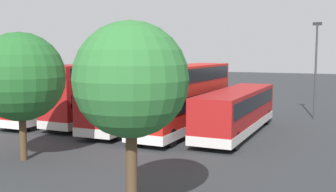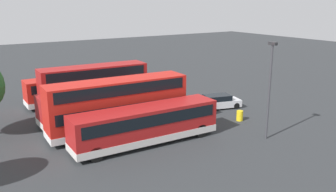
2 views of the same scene
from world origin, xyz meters
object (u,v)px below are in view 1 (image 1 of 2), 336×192
at_px(bus_double_decker_fourth, 99,91).
at_px(car_hatchback_silver, 219,102).
at_px(bus_single_deck_near_end, 237,110).
at_px(bus_single_deck_fifth, 59,100).
at_px(bus_single_deck_third, 136,105).
at_px(lamp_post_tall, 316,63).
at_px(waste_bin_yellow, 261,108).
at_px(bus_double_decker_second, 184,96).

xyz_separation_m(bus_double_decker_fourth, car_hatchback_silver, (-6.48, -10.90, -1.75)).
distance_m(bus_single_deck_near_end, bus_single_deck_fifth, 14.31).
height_order(bus_single_deck_third, bus_double_decker_fourth, bus_double_decker_fourth).
bearing_deg(lamp_post_tall, bus_single_deck_near_end, 63.39).
xyz_separation_m(bus_single_deck_near_end, lamp_post_tall, (-4.36, -8.70, 2.96)).
distance_m(bus_single_deck_fifth, car_hatchback_silver, 15.13).
distance_m(bus_single_deck_near_end, bus_single_deck_third, 7.37).
bearing_deg(lamp_post_tall, bus_double_decker_fourth, 29.30).
xyz_separation_m(bus_single_deck_near_end, car_hatchback_silver, (4.34, -11.08, -0.92)).
relative_size(bus_single_deck_near_end, bus_double_decker_fourth, 1.10).
xyz_separation_m(bus_single_deck_third, lamp_post_tall, (-11.72, -9.05, 2.96)).
relative_size(bus_double_decker_fourth, waste_bin_yellow, 11.45).
height_order(bus_single_deck_near_end, bus_double_decker_fourth, bus_double_decker_fourth).
distance_m(bus_double_decker_second, bus_double_decker_fourth, 7.36).
height_order(bus_double_decker_fourth, lamp_post_tall, lamp_post_tall).
height_order(car_hatchback_silver, lamp_post_tall, lamp_post_tall).
distance_m(bus_single_deck_fifth, waste_bin_yellow, 17.58).
height_order(bus_single_deck_near_end, bus_double_decker_second, bus_double_decker_second).
bearing_deg(bus_double_decker_second, car_hatchback_silver, -85.93).
xyz_separation_m(bus_single_deck_near_end, bus_single_deck_third, (7.36, 0.35, -0.00)).
xyz_separation_m(bus_single_deck_near_end, waste_bin_yellow, (0.16, -10.11, -1.15)).
distance_m(bus_double_decker_second, lamp_post_tall, 12.40).
bearing_deg(waste_bin_yellow, bus_single_deck_third, 55.48).
height_order(bus_double_decker_fourth, bus_single_deck_fifth, bus_double_decker_fourth).
relative_size(bus_double_decker_fourth, car_hatchback_silver, 2.28).
xyz_separation_m(bus_single_deck_near_end, bus_double_decker_second, (3.51, 0.64, 0.83)).
bearing_deg(waste_bin_yellow, bus_double_decker_fourth, 42.96).
bearing_deg(bus_single_deck_near_end, car_hatchback_silver, -68.60).
distance_m(bus_single_deck_third, lamp_post_tall, 15.10).
bearing_deg(waste_bin_yellow, bus_single_deck_near_end, 90.92).
relative_size(bus_single_deck_third, bus_single_deck_fifth, 1.05).
relative_size(bus_double_decker_second, lamp_post_tall, 1.54).
xyz_separation_m(lamp_post_tall, waste_bin_yellow, (4.52, -1.41, -4.11)).
xyz_separation_m(bus_single_deck_near_end, bus_single_deck_fifth, (14.31, 0.26, -0.00)).
height_order(bus_single_deck_fifth, lamp_post_tall, lamp_post_tall).
bearing_deg(waste_bin_yellow, lamp_post_tall, 162.70).
bearing_deg(bus_double_decker_second, bus_single_deck_third, -4.25).
relative_size(bus_single_deck_third, waste_bin_yellow, 12.50).
xyz_separation_m(bus_double_decker_second, bus_single_deck_fifth, (10.80, -0.38, -0.83)).
distance_m(bus_double_decker_fourth, lamp_post_tall, 17.54).
distance_m(car_hatchback_silver, waste_bin_yellow, 4.30).
xyz_separation_m(bus_single_deck_fifth, waste_bin_yellow, (-14.15, -10.37, -1.15)).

